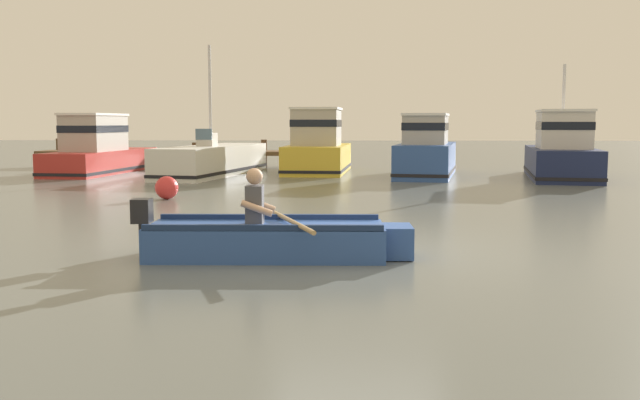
{
  "coord_description": "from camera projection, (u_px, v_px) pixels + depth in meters",
  "views": [
    {
      "loc": [
        -0.04,
        -9.93,
        1.79
      ],
      "look_at": [
        -0.61,
        1.32,
        0.55
      ],
      "focal_mm": 39.8,
      "sensor_mm": 36.0,
      "label": 1
    }
  ],
  "objects": [
    {
      "name": "ground_plane",
      "position": [
        358.0,
        249.0,
        10.05
      ],
      "size": [
        120.0,
        120.0,
        0.0
      ],
      "primitive_type": "plane",
      "color": "slate"
    },
    {
      "name": "wooden_dock",
      "position": [
        191.0,
        153.0,
        28.07
      ],
      "size": [
        12.05,
        1.64,
        1.25
      ],
      "color": "brown",
      "rests_on": "ground"
    },
    {
      "name": "rowboat_with_person",
      "position": [
        272.0,
        239.0,
        9.4
      ],
      "size": [
        3.71,
        1.9,
        1.19
      ],
      "color": "#2D519E",
      "rests_on": "ground"
    },
    {
      "name": "moored_boat_red",
      "position": [
        99.0,
        151.0,
        25.0
      ],
      "size": [
        2.34,
        6.29,
        2.09
      ],
      "color": "#B72D28",
      "rests_on": "ground"
    },
    {
      "name": "moored_boat_white",
      "position": [
        213.0,
        161.0,
        24.11
      ],
      "size": [
        2.88,
        6.92,
        4.34
      ],
      "color": "white",
      "rests_on": "ground"
    },
    {
      "name": "moored_boat_yellow",
      "position": [
        318.0,
        149.0,
        25.16
      ],
      "size": [
        2.35,
        4.97,
        2.3
      ],
      "color": "gold",
      "rests_on": "ground"
    },
    {
      "name": "moored_boat_blue",
      "position": [
        426.0,
        153.0,
        23.44
      ],
      "size": [
        2.61,
        5.29,
        2.07
      ],
      "color": "#2D519E",
      "rests_on": "ground"
    },
    {
      "name": "moored_boat_navy",
      "position": [
        562.0,
        153.0,
        22.57
      ],
      "size": [
        2.89,
        5.88,
        3.61
      ],
      "color": "#19234C",
      "rests_on": "ground"
    },
    {
      "name": "mooring_buoy",
      "position": [
        167.0,
        188.0,
        16.51
      ],
      "size": [
        0.54,
        0.54,
        0.54
      ],
      "primitive_type": "sphere",
      "color": "red",
      "rests_on": "ground"
    }
  ]
}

